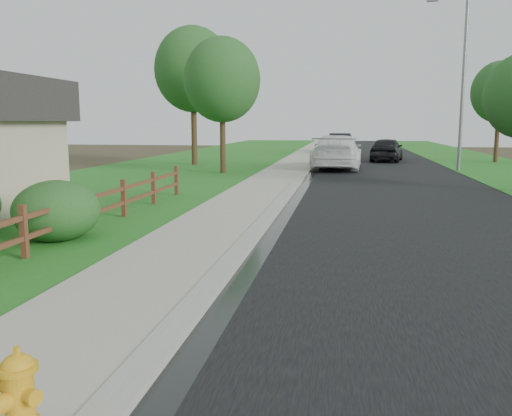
% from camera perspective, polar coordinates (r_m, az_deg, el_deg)
% --- Properties ---
extents(road, '(8.00, 90.00, 0.02)m').
position_cam_1_polar(road, '(39.30, 12.47, 4.86)').
color(road, black).
rests_on(road, ground).
extents(curb, '(0.40, 90.00, 0.12)m').
position_cam_1_polar(curb, '(39.30, 6.32, 5.09)').
color(curb, gray).
rests_on(curb, ground).
extents(wet_gutter, '(0.50, 90.00, 0.00)m').
position_cam_1_polar(wet_gutter, '(39.28, 6.83, 5.02)').
color(wet_gutter, black).
rests_on(wet_gutter, road).
extents(sidewalk, '(2.20, 90.00, 0.10)m').
position_cam_1_polar(sidewalk, '(39.39, 4.42, 5.11)').
color(sidewalk, '#A6A091').
rests_on(sidewalk, ground).
extents(grass_strip, '(1.60, 90.00, 0.06)m').
position_cam_1_polar(grass_strip, '(39.60, 1.67, 5.13)').
color(grass_strip, '#1B611E').
rests_on(grass_strip, ground).
extents(lawn_near, '(9.00, 90.00, 0.04)m').
position_cam_1_polar(lawn_near, '(40.62, -5.65, 5.17)').
color(lawn_near, '#1B611E').
rests_on(lawn_near, ground).
extents(verge_far, '(6.00, 90.00, 0.04)m').
position_cam_1_polar(verge_far, '(40.27, 22.34, 4.51)').
color(verge_far, '#1B611E').
rests_on(verge_far, ground).
extents(ranch_fence, '(0.12, 16.92, 1.10)m').
position_cam_1_polar(ranch_fence, '(12.34, -20.29, -1.08)').
color(ranch_fence, '#4A2B18').
rests_on(ranch_fence, ground).
extents(fire_hydrant, '(0.50, 0.41, 0.77)m').
position_cam_1_polar(fire_hydrant, '(5.05, -23.70, -17.59)').
color(fire_hydrant, gold).
rests_on(fire_hydrant, sidewalk).
extents(white_suv, '(2.99, 6.81, 1.94)m').
position_cam_1_polar(white_suv, '(31.81, 8.52, 5.84)').
color(white_suv, white).
rests_on(white_suv, road).
extents(dark_car_mid, '(2.77, 5.13, 1.66)m').
position_cam_1_polar(dark_car_mid, '(38.99, 13.61, 6.03)').
color(dark_car_mid, black).
rests_on(dark_car_mid, road).
extents(dark_car_far, '(2.33, 5.43, 1.74)m').
position_cam_1_polar(dark_car_far, '(49.15, 8.84, 6.76)').
color(dark_car_far, black).
rests_on(dark_car_far, road).
extents(streetlight, '(2.20, 0.68, 9.59)m').
position_cam_1_polar(streetlight, '(32.21, 20.71, 13.32)').
color(streetlight, gray).
rests_on(streetlight, ground).
extents(shrub_c, '(2.48, 2.48, 1.39)m').
position_cam_1_polar(shrub_c, '(12.95, -20.26, -0.29)').
color(shrub_c, '#1C4F23').
rests_on(shrub_c, ground).
extents(tree_near_left, '(3.98, 3.98, 7.06)m').
position_cam_1_polar(tree_near_left, '(28.78, -3.58, 13.30)').
color(tree_near_left, '#3A2A18').
rests_on(tree_near_left, ground).
extents(tree_mid_left, '(4.81, 4.81, 8.60)m').
position_cam_1_polar(tree_mid_left, '(34.94, -6.64, 14.27)').
color(tree_mid_left, '#3A2A18').
rests_on(tree_mid_left, ground).
extents(tree_mid_right, '(3.72, 3.72, 6.74)m').
position_cam_1_polar(tree_mid_right, '(40.11, 24.29, 11.05)').
color(tree_mid_right, '#3A2A18').
rests_on(tree_mid_right, ground).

